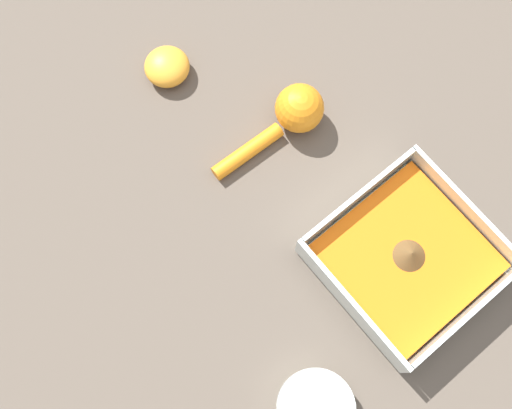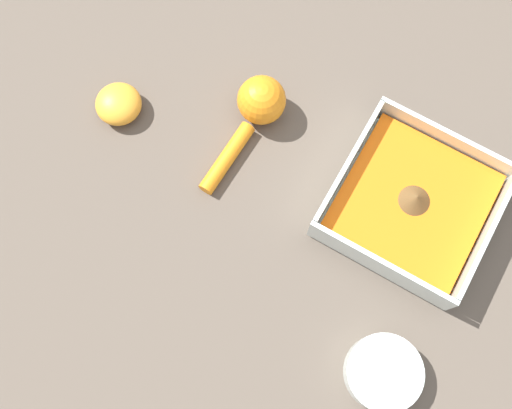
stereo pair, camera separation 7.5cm
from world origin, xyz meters
name	(u,v)px [view 2 (the right image)]	position (x,y,z in m)	size (l,w,h in m)	color
ground_plane	(414,211)	(0.00, 0.00, 0.00)	(4.00, 4.00, 0.00)	brown
square_dish	(411,204)	(-0.01, 0.00, 0.02)	(0.20, 0.20, 0.06)	silver
spice_bowl	(383,373)	(0.05, -0.20, 0.01)	(0.09, 0.09, 0.03)	silver
lemon_squeezer	(257,108)	(-0.24, 0.01, 0.03)	(0.07, 0.17, 0.07)	orange
lemon_half	(119,104)	(-0.41, -0.07, 0.02)	(0.06, 0.06, 0.03)	orange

